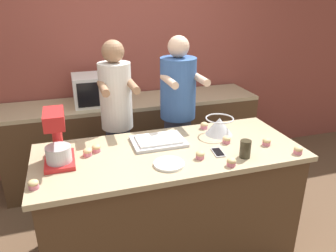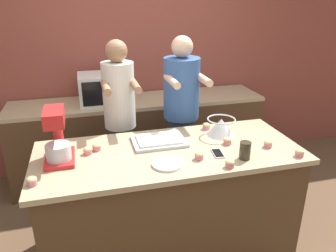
# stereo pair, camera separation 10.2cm
# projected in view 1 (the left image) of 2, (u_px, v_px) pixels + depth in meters

# --- Properties ---
(ground_plane) EXTENTS (16.00, 16.00, 0.00)m
(ground_plane) POSITION_uv_depth(u_px,v_px,m) (169.00, 248.00, 2.81)
(ground_plane) COLOR brown
(back_wall) EXTENTS (10.00, 0.06, 2.70)m
(back_wall) POSITION_uv_depth(u_px,v_px,m) (126.00, 57.00, 3.78)
(back_wall) COLOR brown
(back_wall) RESTS_ON ground_plane
(island_counter) EXTENTS (1.99, 0.84, 0.94)m
(island_counter) POSITION_uv_depth(u_px,v_px,m) (170.00, 202.00, 2.63)
(island_counter) COLOR #4C331E
(island_counter) RESTS_ON ground_plane
(back_counter) EXTENTS (2.80, 0.60, 0.94)m
(back_counter) POSITION_uv_depth(u_px,v_px,m) (135.00, 138.00, 3.80)
(back_counter) COLOR #4C331E
(back_counter) RESTS_ON ground_plane
(person_left) EXTENTS (0.31, 0.48, 1.67)m
(person_left) POSITION_uv_depth(u_px,v_px,m) (118.00, 126.00, 3.00)
(person_left) COLOR #33384C
(person_left) RESTS_ON ground_plane
(person_right) EXTENTS (0.35, 0.51, 1.69)m
(person_right) POSITION_uv_depth(u_px,v_px,m) (178.00, 120.00, 3.17)
(person_right) COLOR #33384C
(person_right) RESTS_ON ground_plane
(stand_mixer) EXTENTS (0.20, 0.30, 0.38)m
(stand_mixer) POSITION_uv_depth(u_px,v_px,m) (57.00, 141.00, 2.21)
(stand_mixer) COLOR red
(stand_mixer) RESTS_ON island_counter
(mixing_bowl) EXTENTS (0.23, 0.23, 0.15)m
(mixing_bowl) POSITION_uv_depth(u_px,v_px,m) (219.00, 126.00, 2.71)
(mixing_bowl) COLOR #BCBCC1
(mixing_bowl) RESTS_ON island_counter
(baking_tray) EXTENTS (0.41, 0.30, 0.04)m
(baking_tray) POSITION_uv_depth(u_px,v_px,m) (158.00, 141.00, 2.57)
(baking_tray) COLOR #BCBCC1
(baking_tray) RESTS_ON island_counter
(microwave_oven) EXTENTS (0.46, 0.39, 0.31)m
(microwave_oven) POSITION_uv_depth(u_px,v_px,m) (95.00, 89.00, 3.45)
(microwave_oven) COLOR silver
(microwave_oven) RESTS_ON back_counter
(cell_phone) EXTENTS (0.09, 0.15, 0.01)m
(cell_phone) POSITION_uv_depth(u_px,v_px,m) (218.00, 152.00, 2.41)
(cell_phone) COLOR silver
(cell_phone) RESTS_ON island_counter
(drinking_glass) EXTENTS (0.08, 0.08, 0.13)m
(drinking_glass) POSITION_uv_depth(u_px,v_px,m) (245.00, 149.00, 2.33)
(drinking_glass) COLOR #332D1E
(drinking_glass) RESTS_ON island_counter
(small_plate) EXTENTS (0.21, 0.21, 0.02)m
(small_plate) POSITION_uv_depth(u_px,v_px,m) (169.00, 164.00, 2.24)
(small_plate) COLOR white
(small_plate) RESTS_ON island_counter
(cupcake_0) EXTENTS (0.06, 0.06, 0.06)m
(cupcake_0) POSITION_uv_depth(u_px,v_px,m) (200.00, 155.00, 2.32)
(cupcake_0) COLOR #D17084
(cupcake_0) RESTS_ON island_counter
(cupcake_1) EXTENTS (0.06, 0.06, 0.06)m
(cupcake_1) POSITION_uv_depth(u_px,v_px,m) (298.00, 150.00, 2.39)
(cupcake_1) COLOR #D17084
(cupcake_1) RESTS_ON island_counter
(cupcake_2) EXTENTS (0.06, 0.06, 0.06)m
(cupcake_2) POSITION_uv_depth(u_px,v_px,m) (204.00, 125.00, 2.84)
(cupcake_2) COLOR #D17084
(cupcake_2) RESTS_ON island_counter
(cupcake_3) EXTENTS (0.06, 0.06, 0.06)m
(cupcake_3) POSITION_uv_depth(u_px,v_px,m) (88.00, 152.00, 2.36)
(cupcake_3) COLOR #D17084
(cupcake_3) RESTS_ON island_counter
(cupcake_4) EXTENTS (0.06, 0.06, 0.06)m
(cupcake_4) POSITION_uv_depth(u_px,v_px,m) (231.00, 162.00, 2.22)
(cupcake_4) COLOR #D17084
(cupcake_4) RESTS_ON island_counter
(cupcake_5) EXTENTS (0.06, 0.06, 0.06)m
(cupcake_5) POSITION_uv_depth(u_px,v_px,m) (33.00, 184.00, 1.96)
(cupcake_5) COLOR #D17084
(cupcake_5) RESTS_ON island_counter
(cupcake_6) EXTENTS (0.06, 0.06, 0.06)m
(cupcake_6) POSITION_uv_depth(u_px,v_px,m) (267.00, 142.00, 2.53)
(cupcake_6) COLOR #D17084
(cupcake_6) RESTS_ON island_counter
(cupcake_7) EXTENTS (0.06, 0.06, 0.06)m
(cupcake_7) POSITION_uv_depth(u_px,v_px,m) (227.00, 140.00, 2.56)
(cupcake_7) COLOR #D17084
(cupcake_7) RESTS_ON island_counter
(cupcake_8) EXTENTS (0.06, 0.06, 0.06)m
(cupcake_8) POSITION_uv_depth(u_px,v_px,m) (96.00, 148.00, 2.42)
(cupcake_8) COLOR #D17084
(cupcake_8) RESTS_ON island_counter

